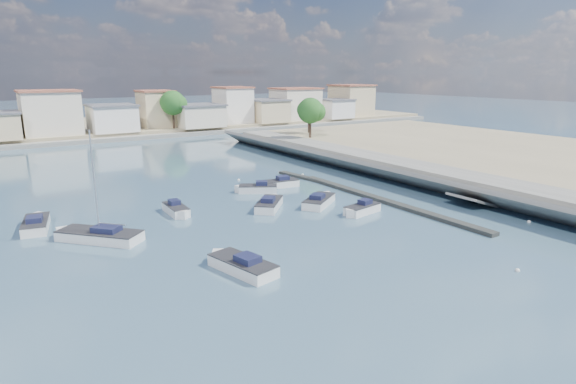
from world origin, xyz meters
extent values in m
plane|color=#314B62|center=(0.00, 40.00, 0.00)|extent=(400.00, 400.00, 0.00)
cube|color=slate|center=(18.50, 13.00, 0.90)|extent=(5.00, 90.00, 1.80)
cube|color=slate|center=(14.15, 13.00, 0.90)|extent=(4.17, 90.00, 2.86)
cube|color=gray|center=(41.00, 13.00, 0.85)|extent=(40.00, 90.00, 1.70)
cube|color=slate|center=(14.00, 4.00, 0.40)|extent=(5.31, 3.50, 1.94)
cube|color=black|center=(7.00, 10.00, 0.17)|extent=(1.00, 26.00, 0.35)
cube|color=black|center=(6.50, 24.00, 0.15)|extent=(2.00, 8.05, 0.30)
cube|color=gray|center=(0.00, 92.00, 0.70)|extent=(160.00, 40.00, 1.40)
cube|color=slate|center=(0.00, 71.00, 0.40)|extent=(160.00, 2.50, 0.80)
cube|color=beige|center=(-15.00, 77.00, 5.40)|extent=(10.00, 9.00, 8.00)
cube|color=#99513D|center=(-15.00, 77.00, 9.58)|extent=(10.60, 9.54, 0.35)
cube|color=white|center=(-4.00, 76.00, 3.90)|extent=(8.50, 8.50, 5.00)
cube|color=#595960|center=(-4.00, 76.00, 6.58)|extent=(9.01, 9.01, 0.35)
cube|color=beige|center=(6.00, 79.00, 5.15)|extent=(6.50, 7.50, 7.50)
cube|color=#99513D|center=(6.00, 79.00, 9.08)|extent=(6.89, 7.95, 0.35)
cube|color=beige|center=(14.00, 75.00, 3.65)|extent=(9.50, 9.00, 4.50)
cube|color=#595960|center=(14.00, 75.00, 6.08)|extent=(10.07, 9.54, 0.35)
cube|color=white|center=(24.00, 78.00, 5.40)|extent=(7.00, 8.00, 8.00)
cube|color=#99513D|center=(24.00, 78.00, 9.58)|extent=(7.42, 8.48, 0.35)
cube|color=beige|center=(32.00, 76.00, 3.90)|extent=(8.00, 9.00, 5.00)
cube|color=#595960|center=(32.00, 76.00, 6.58)|extent=(8.48, 9.54, 0.35)
cube|color=beige|center=(41.00, 77.00, 5.15)|extent=(10.50, 8.50, 7.50)
cube|color=#99513D|center=(41.00, 77.00, 9.08)|extent=(11.13, 9.01, 0.35)
cube|color=white|center=(52.00, 75.00, 3.65)|extent=(7.50, 7.50, 4.50)
cube|color=#595960|center=(52.00, 75.00, 6.08)|extent=(7.95, 7.95, 0.35)
cube|color=beige|center=(60.00, 78.00, 5.40)|extent=(9.00, 9.50, 8.00)
cube|color=#99513D|center=(60.00, 78.00, 9.58)|extent=(9.54, 10.07, 0.35)
cylinder|color=#38281E|center=(-12.00, 78.00, 2.86)|extent=(0.44, 0.44, 2.93)
sphere|color=#21551C|center=(-12.00, 78.00, 5.75)|extent=(4.16, 4.16, 4.16)
sphere|color=#21551C|center=(-11.22, 77.48, 5.56)|extent=(3.12, 3.12, 3.12)
sphere|color=#21551C|center=(-12.65, 78.39, 5.88)|extent=(2.86, 2.86, 2.86)
cylinder|color=#38281E|center=(8.00, 74.00, 3.20)|extent=(0.44, 0.44, 3.60)
sphere|color=#21551C|center=(8.00, 74.00, 6.76)|extent=(5.12, 5.12, 5.12)
sphere|color=#21551C|center=(8.96, 73.36, 6.52)|extent=(3.84, 3.84, 3.84)
sphere|color=#21551C|center=(7.20, 74.48, 6.92)|extent=(3.52, 3.52, 3.52)
cylinder|color=#38281E|center=(24.00, 77.00, 2.97)|extent=(0.44, 0.44, 3.15)
sphere|color=#21551C|center=(24.00, 77.00, 6.09)|extent=(4.48, 4.48, 4.48)
sphere|color=#21551C|center=(24.84, 76.44, 5.88)|extent=(3.36, 3.36, 3.36)
sphere|color=#21551C|center=(23.30, 77.42, 6.23)|extent=(3.08, 3.08, 3.08)
cylinder|color=#38281E|center=(40.00, 76.00, 2.75)|extent=(0.44, 0.44, 2.70)
sphere|color=#21551C|center=(40.00, 76.00, 5.42)|extent=(3.84, 3.84, 3.84)
sphere|color=#21551C|center=(40.72, 75.52, 5.24)|extent=(2.88, 2.88, 2.88)
sphere|color=#21551C|center=(39.40, 76.36, 5.54)|extent=(2.64, 2.64, 2.64)
cylinder|color=#38281E|center=(22.00, 44.00, 3.38)|extent=(0.44, 0.44, 3.15)
sphere|color=#21551C|center=(22.00, 44.00, 6.49)|extent=(4.48, 4.48, 4.48)
sphere|color=#21551C|center=(22.84, 43.44, 6.28)|extent=(3.36, 3.36, 3.36)
sphere|color=#21551C|center=(21.30, 44.42, 6.63)|extent=(3.08, 3.08, 3.08)
cylinder|color=#38281E|center=(26.00, 50.00, 3.26)|extent=(0.44, 0.44, 2.93)
sphere|color=#21551C|center=(26.00, 50.00, 6.15)|extent=(4.16, 4.16, 4.16)
sphere|color=#21551C|center=(26.78, 49.48, 5.96)|extent=(3.12, 3.12, 3.12)
sphere|color=#21551C|center=(25.35, 50.39, 6.29)|extent=(2.86, 2.86, 2.86)
cube|color=white|center=(-13.43, 2.02, 0.30)|extent=(3.10, 5.42, 1.00)
cube|color=white|center=(-13.93, 4.15, 0.30)|extent=(1.95, 1.95, 1.00)
cube|color=#262628|center=(-13.43, 2.02, 0.80)|extent=(3.14, 5.43, 0.08)
cube|color=#1A1E3D|center=(-13.32, 1.52, 1.04)|extent=(1.55, 1.77, 0.48)
cube|color=white|center=(-4.11, 14.22, 0.30)|extent=(4.58, 4.75, 1.00)
cube|color=white|center=(-2.75, 15.70, 0.30)|extent=(1.40, 1.40, 1.00)
cube|color=#262628|center=(-4.11, 14.22, 0.80)|extent=(4.61, 4.78, 0.08)
cube|color=#1A1E3D|center=(-4.42, 13.88, 1.04)|extent=(1.82, 1.84, 0.48)
cube|color=white|center=(1.55, 21.44, 0.30)|extent=(4.62, 2.25, 1.00)
cube|color=white|center=(-0.35, 21.69, 0.30)|extent=(1.67, 1.67, 1.00)
cube|color=#262628|center=(1.55, 21.44, 0.80)|extent=(4.63, 2.29, 0.08)
cube|color=#1A1E3D|center=(1.99, 21.38, 1.04)|extent=(1.46, 1.21, 0.48)
cube|color=white|center=(2.47, 8.04, 0.30)|extent=(4.00, 2.22, 1.00)
cube|color=white|center=(0.88, 7.74, 0.30)|extent=(1.52, 1.52, 1.00)
cube|color=#262628|center=(2.47, 8.04, 0.80)|extent=(4.01, 2.25, 0.08)
cube|color=#1A1E3D|center=(2.84, 8.11, 1.04)|extent=(1.29, 1.15, 0.48)
cube|color=white|center=(-24.03, 19.49, 0.30)|extent=(2.76, 5.09, 1.00)
cube|color=white|center=(-23.65, 21.52, 0.30)|extent=(1.88, 1.88, 1.00)
cube|color=#262628|center=(-24.03, 19.49, 0.80)|extent=(2.80, 5.10, 0.08)
cube|color=#1A1E3D|center=(-24.11, 19.01, 1.04)|extent=(1.43, 1.64, 0.48)
cube|color=white|center=(-1.78, 20.55, 0.30)|extent=(4.43, 3.59, 1.00)
cube|color=white|center=(-3.31, 21.48, 0.30)|extent=(1.42, 1.42, 1.00)
cube|color=#262628|center=(-1.78, 20.55, 0.80)|extent=(4.44, 3.62, 0.08)
cube|color=#1A1E3D|center=(-1.43, 20.33, 1.04)|extent=(1.60, 1.53, 0.48)
cube|color=white|center=(-12.40, 17.48, 0.30)|extent=(1.58, 3.94, 1.00)
cube|color=white|center=(-12.44, 15.79, 0.30)|extent=(1.47, 1.47, 1.00)
cube|color=#262628|center=(-12.40, 17.48, 0.80)|extent=(1.61, 3.94, 0.08)
cube|color=#1A1E3D|center=(-12.39, 17.87, 1.04)|extent=(0.94, 1.19, 0.48)
cube|color=white|center=(0.69, 12.53, 0.30)|extent=(5.11, 4.38, 1.00)
cube|color=white|center=(2.41, 13.73, 0.30)|extent=(1.57, 1.57, 1.00)
cube|color=#262628|center=(0.69, 12.53, 0.80)|extent=(5.13, 4.41, 0.08)
cube|color=#1A1E3D|center=(0.29, 12.25, 1.04)|extent=(1.89, 1.82, 0.48)
cube|color=white|center=(-20.11, 13.53, 0.30)|extent=(6.18, 6.45, 1.00)
cube|color=white|center=(-22.11, 15.71, 0.30)|extent=(1.65, 1.65, 1.00)
cube|color=#262628|center=(-20.11, 13.53, 0.80)|extent=(6.21, 6.48, 0.08)
cube|color=#1A1E3D|center=(-19.66, 13.04, 1.04)|extent=(2.38, 2.42, 0.48)
cylinder|color=silver|center=(-20.11, 13.53, 4.80)|extent=(0.12, 0.12, 8.00)
cylinder|color=silver|center=(-19.30, 12.65, 1.50)|extent=(1.68, 1.82, 0.08)
sphere|color=white|center=(13.00, -2.20, 0.05)|extent=(0.33, 0.33, 0.33)
sphere|color=white|center=(4.09, 10.41, 0.05)|extent=(0.33, 0.33, 0.33)
sphere|color=white|center=(2.05, -8.00, 0.05)|extent=(0.33, 0.33, 0.33)
sphere|color=white|center=(7.59, 25.39, 0.05)|extent=(0.33, 0.33, 0.33)
sphere|color=white|center=(5.84, 28.34, 0.05)|extent=(0.33, 0.33, 0.33)
sphere|color=white|center=(-0.81, 27.14, 0.05)|extent=(0.33, 0.33, 0.33)
camera|label=1|loc=(-27.18, -24.81, 12.98)|focal=30.00mm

